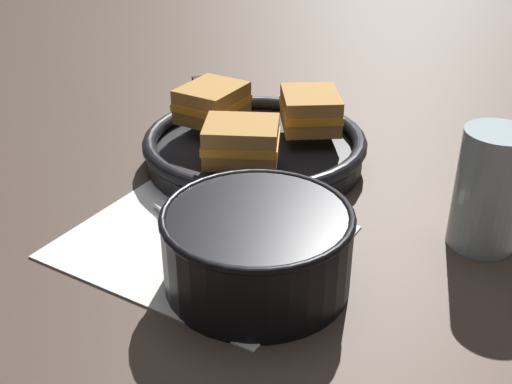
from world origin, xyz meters
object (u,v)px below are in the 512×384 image
at_px(soup_bowl, 257,244).
at_px(spoon, 207,253).
at_px(sandwich_near_left, 242,141).
at_px(sandwich_far_left, 212,103).
at_px(sandwich_near_right, 310,110).
at_px(skillet, 254,148).
at_px(drinking_glass, 489,190).

bearing_deg(soup_bowl, spoon, -177.98).
xyz_separation_m(sandwich_near_left, sandwich_far_left, (-0.11, 0.07, 0.00)).
xyz_separation_m(sandwich_near_left, sandwich_near_right, (0.01, 0.13, 0.00)).
distance_m(skillet, sandwich_far_left, 0.09).
height_order(skillet, sandwich_near_right, sandwich_near_right).
relative_size(sandwich_near_left, sandwich_near_right, 1.00).
distance_m(soup_bowl, spoon, 0.07).
distance_m(soup_bowl, drinking_glass, 0.25).
height_order(sandwich_near_left, sandwich_near_right, same).
height_order(soup_bowl, sandwich_near_right, sandwich_near_right).
relative_size(skillet, sandwich_near_left, 3.34).
height_order(soup_bowl, drinking_glass, drinking_glass).
bearing_deg(spoon, skillet, 135.33).
distance_m(spoon, sandwich_near_left, 0.16).
height_order(sandwich_near_right, drinking_glass, drinking_glass).
distance_m(sandwich_near_left, sandwich_far_left, 0.13).
height_order(sandwich_near_right, sandwich_far_left, same).
xyz_separation_m(sandwich_near_right, drinking_glass, (0.26, -0.06, -0.00)).
relative_size(soup_bowl, spoon, 1.08).
relative_size(sandwich_near_right, sandwich_far_left, 1.17).
height_order(spoon, sandwich_near_left, sandwich_near_left).
bearing_deg(drinking_glass, skillet, -179.63).
height_order(sandwich_near_left, drinking_glass, drinking_glass).
bearing_deg(soup_bowl, drinking_glass, 55.68).
relative_size(spoon, sandwich_near_left, 1.46).
relative_size(spoon, drinking_glass, 1.30).
bearing_deg(sandwich_near_left, soup_bowl, -45.15).
bearing_deg(drinking_glass, sandwich_near_left, -165.26).
relative_size(spoon, sandwich_near_right, 1.46).
bearing_deg(sandwich_near_right, sandwich_far_left, -152.25).
height_order(soup_bowl, spoon, soup_bowl).
bearing_deg(spoon, drinking_glass, 63.45).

